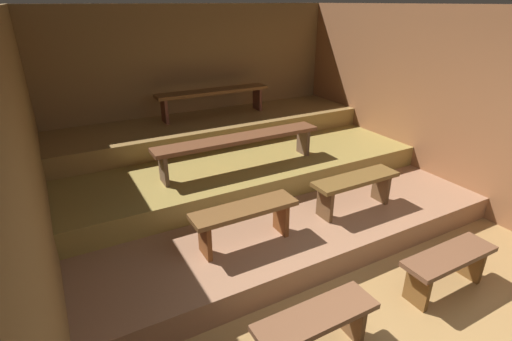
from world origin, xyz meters
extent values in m
cube|color=#9B7543|center=(0.00, 2.57, -0.04)|extent=(5.90, 5.94, 0.08)
cube|color=olive|center=(0.00, 5.17, 1.34)|extent=(5.90, 0.06, 2.67)
cube|color=olive|center=(-2.58, 2.57, 1.34)|extent=(0.06, 5.94, 2.67)
cube|color=#9C623B|center=(2.58, 2.57, 1.34)|extent=(0.06, 5.94, 2.67)
cube|color=#986B4E|center=(0.00, 3.17, 0.15)|extent=(5.10, 3.94, 0.30)
cube|color=olive|center=(0.00, 3.81, 0.45)|extent=(5.10, 2.65, 0.30)
cube|color=olive|center=(0.00, 4.51, 0.76)|extent=(5.10, 1.25, 0.30)
cube|color=brown|center=(-0.81, 0.54, 0.42)|extent=(1.06, 0.32, 0.05)
cube|color=brown|center=(-0.40, 0.54, 0.19)|extent=(0.05, 0.26, 0.39)
cube|color=brown|center=(0.81, 0.54, 0.42)|extent=(1.06, 0.32, 0.05)
cube|color=brown|center=(0.40, 0.54, 0.19)|extent=(0.05, 0.26, 0.39)
cube|color=brown|center=(1.22, 0.54, 0.19)|extent=(0.05, 0.26, 0.39)
cube|color=brown|center=(-0.76, 1.86, 0.72)|extent=(1.15, 0.32, 0.05)
cube|color=brown|center=(-1.22, 1.86, 0.50)|extent=(0.05, 0.26, 0.39)
cube|color=brown|center=(-0.31, 1.86, 0.50)|extent=(0.05, 0.26, 0.39)
cube|color=brown|center=(0.76, 1.86, 0.72)|extent=(1.15, 0.32, 0.05)
cube|color=brown|center=(0.31, 1.86, 0.50)|extent=(0.05, 0.26, 0.39)
cube|color=brown|center=(1.22, 1.86, 0.50)|extent=(0.05, 0.26, 0.39)
cube|color=brown|center=(-0.19, 3.11, 1.02)|extent=(2.35, 0.32, 0.05)
cube|color=brown|center=(-1.25, 3.11, 0.80)|extent=(0.05, 0.26, 0.39)
cube|color=brown|center=(0.87, 3.11, 0.80)|extent=(0.05, 0.26, 0.39)
cube|color=brown|center=(0.12, 4.69, 1.32)|extent=(1.94, 0.32, 0.05)
cube|color=brown|center=(-0.73, 4.69, 1.10)|extent=(0.05, 0.26, 0.39)
cube|color=brown|center=(0.96, 4.69, 1.10)|extent=(0.05, 0.26, 0.39)
camera|label=1|loc=(-2.35, -1.25, 2.70)|focal=26.93mm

